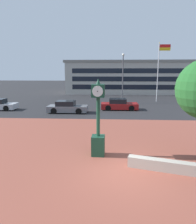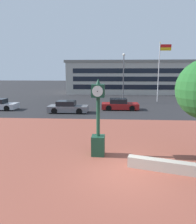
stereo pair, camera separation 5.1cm
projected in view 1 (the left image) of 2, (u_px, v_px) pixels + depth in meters
ground_plane at (125, 173)px, 9.18m from camera, size 200.00×200.00×0.00m
plaza_brick_paving at (122, 147)px, 12.38m from camera, size 44.00×14.53×0.01m
planter_wall at (164, 165)px, 9.33m from camera, size 3.19×1.26×0.50m
street_clock at (98, 124)px, 10.85m from camera, size 0.70×0.76×4.01m
car_street_mid at (67, 107)px, 22.71m from camera, size 4.25×1.91×1.28m
car_street_far at (119, 105)px, 24.55m from camera, size 4.26×1.98×1.28m
flagpole_primary at (159, 67)px, 30.49m from camera, size 1.67×0.14×8.48m
civic_building at (135, 77)px, 45.68m from camera, size 28.62×12.85×6.58m
street_lamp_post at (123, 73)px, 29.08m from camera, size 0.36×0.36×6.83m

